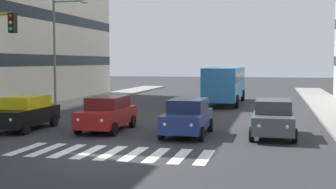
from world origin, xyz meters
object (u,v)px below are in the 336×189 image
at_px(car_1, 188,117).
at_px(car_2, 107,113).
at_px(car_0, 273,118).
at_px(bus_behind_traffic, 225,81).
at_px(street_lamp_right, 60,43).
at_px(street_lamp_left, 333,39).
at_px(car_3, 25,112).

distance_m(car_1, car_2, 4.26).
xyz_separation_m(car_0, car_1, (3.95, 0.44, 0.00)).
bearing_deg(bus_behind_traffic, street_lamp_right, 36.07).
distance_m(street_lamp_left, street_lamp_right, 18.77).
height_order(street_lamp_left, street_lamp_right, street_lamp_right).
height_order(car_0, car_2, same).
bearing_deg(street_lamp_left, street_lamp_right, -19.14).
bearing_deg(car_0, street_lamp_left, -140.60).
height_order(car_1, car_2, same).
height_order(car_3, street_lamp_right, street_lamp_right).
xyz_separation_m(car_1, car_3, (8.45, 0.12, 0.00)).
height_order(car_0, street_lamp_left, street_lamp_left).
distance_m(bus_behind_traffic, street_lamp_right, 13.86).
bearing_deg(car_1, street_lamp_right, -39.16).
bearing_deg(bus_behind_traffic, car_2, 75.52).
height_order(car_2, street_lamp_left, street_lamp_left).
bearing_deg(car_3, car_1, -179.21).
xyz_separation_m(car_0, bus_behind_traffic, (3.95, -16.45, 0.97)).
distance_m(car_2, street_lamp_right, 11.45).
bearing_deg(car_2, car_0, 179.49).
distance_m(car_0, street_lamp_left, 5.22).
bearing_deg(street_lamp_right, street_lamp_left, 160.86).
height_order(car_0, street_lamp_right, street_lamp_right).
relative_size(car_0, car_1, 1.00).
xyz_separation_m(car_1, bus_behind_traffic, (0.00, -16.90, 0.97)).
bearing_deg(street_lamp_left, car_1, 22.21).
xyz_separation_m(car_0, car_2, (8.18, -0.07, 0.00)).
distance_m(car_0, car_2, 8.18).
xyz_separation_m(car_3, street_lamp_right, (2.50, -9.04, 3.92)).
height_order(car_3, bus_behind_traffic, bus_behind_traffic).
bearing_deg(car_0, car_3, 2.58).
xyz_separation_m(car_0, street_lamp_right, (14.90, -8.48, 3.92)).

